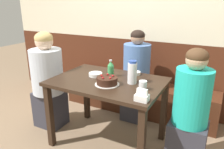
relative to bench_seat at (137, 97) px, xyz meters
name	(u,v)px	position (x,y,z in m)	size (l,w,h in m)	color
ground_plane	(108,141)	(0.00, -0.83, -0.22)	(12.00, 12.00, 0.00)	#846B51
back_wall	(145,22)	(0.00, 0.22, 1.03)	(4.80, 0.04, 2.50)	#4C2314
bench_seat	(137,97)	(0.00, 0.00, 0.00)	(2.16, 0.38, 0.44)	#472314
dining_table	(108,90)	(0.00, -0.83, 0.41)	(1.14, 0.79, 0.74)	black
birthday_cake	(107,81)	(0.06, -0.94, 0.56)	(0.24, 0.24, 0.10)	white
water_pitcher	(132,72)	(0.25, -0.79, 0.63)	(0.09, 0.09, 0.23)	white
soju_bottle	(111,69)	(-0.02, -0.72, 0.61)	(0.07, 0.07, 0.19)	#388E4C
napkin_holder	(142,97)	(0.49, -1.13, 0.56)	(0.11, 0.08, 0.11)	white
bowl_soup_white	(135,73)	(0.18, -0.52, 0.54)	(0.12, 0.12, 0.03)	white
bowl_rice_small	(96,74)	(-0.18, -0.78, 0.54)	(0.15, 0.15, 0.04)	white
glass_water_tall	(143,85)	(0.41, -0.91, 0.57)	(0.07, 0.07, 0.09)	silver
person_teal_shirt	(136,78)	(0.05, -0.18, 0.35)	(0.34, 0.34, 1.19)	#33333D
person_pale_blue_shirt	(190,114)	(0.83, -0.78, 0.32)	(0.34, 0.32, 1.15)	#33333D
person_grey_tee	(48,81)	(-0.83, -0.85, 0.38)	(0.38, 0.38, 1.19)	#33333D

